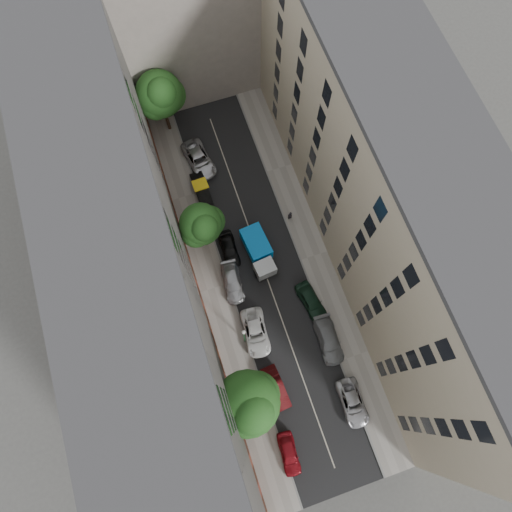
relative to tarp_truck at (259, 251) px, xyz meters
name	(u,v)px	position (x,y,z in m)	size (l,w,h in m)	color
ground	(265,272)	(0.04, -1.92, -1.38)	(120.00, 120.00, 0.00)	#4C4C49
road_surface	(265,272)	(0.04, -1.92, -1.37)	(8.00, 44.00, 0.02)	black
sidewalk_left	(214,288)	(-5.46, -1.92, -1.30)	(3.00, 44.00, 0.15)	gray
sidewalk_right	(314,256)	(5.54, -1.92, -1.30)	(3.00, 44.00, 0.15)	gray
building_left	(139,279)	(-10.96, -1.92, 8.62)	(8.00, 44.00, 20.00)	#524F4D
building_right	(387,200)	(11.04, -1.92, 8.62)	(8.00, 44.00, 20.00)	tan
building_endcap	(179,4)	(0.04, 26.08, 7.62)	(18.00, 12.00, 18.00)	gray
tarp_truck	(259,251)	(0.00, 0.00, 0.00)	(2.66, 5.61, 2.50)	black
car_left_0	(289,454)	(-3.56, -19.18, -0.71)	(1.57, 3.90, 1.33)	maroon
car_left_1	(276,388)	(-2.76, -13.32, -0.67)	(1.50, 4.30, 1.42)	#4A0E11
car_left_2	(256,332)	(-2.92, -7.72, -0.69)	(2.30, 4.98, 1.39)	silver
car_left_3	(233,283)	(-3.53, -2.12, -0.71)	(1.86, 4.58, 1.33)	#B7B8BC
car_left_4	(229,249)	(-2.76, 1.48, -0.67)	(1.66, 4.13, 1.41)	black
car_left_5	(201,189)	(-3.56, 9.08, -0.70)	(1.44, 4.13, 1.36)	black
car_left_6	(199,159)	(-2.76, 12.68, -0.64)	(2.45, 5.32, 1.48)	#BCBCC1
car_right_0	(353,403)	(3.64, -16.92, -0.73)	(2.16, 4.67, 1.30)	#B5B5BA
car_right_1	(329,340)	(3.64, -10.72, -0.65)	(2.03, 5.00, 1.45)	slate
car_right_2	(311,301)	(3.39, -6.52, -0.64)	(1.75, 4.35, 1.48)	#142F1F
tree_near	(249,404)	(-5.61, -13.98, 5.49)	(5.65, 5.42, 9.92)	#382619
tree_mid	(202,225)	(-4.73, 2.97, 3.84)	(4.63, 4.24, 7.52)	#382619
tree_far	(161,96)	(-4.69, 17.97, 4.67)	(5.22, 4.94, 8.76)	#382619
lamp_post	(244,335)	(-4.16, -8.07, 2.28)	(0.36, 0.36, 5.58)	#1A5C2B
pedestrian	(290,216)	(4.54, 2.92, -0.48)	(0.54, 0.36, 1.49)	black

